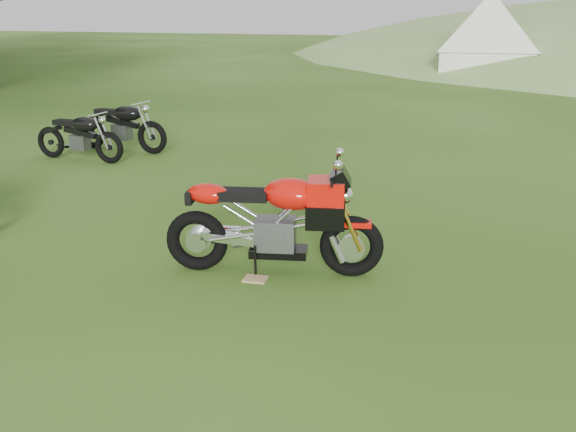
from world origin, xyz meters
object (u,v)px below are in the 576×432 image
(sport_motorcycle, at_px, (273,214))
(vintage_moto_c, at_px, (121,125))
(plywood_board, at_px, (255,279))
(tent_left, at_px, (488,38))
(vintage_moto_d, at_px, (78,135))

(sport_motorcycle, bearing_deg, vintage_moto_c, 122.95)
(vintage_moto_c, bearing_deg, plywood_board, -42.22)
(tent_left, bearing_deg, vintage_moto_d, -112.23)
(sport_motorcycle, height_order, tent_left, tent_left)
(plywood_board, bearing_deg, vintage_moto_d, 141.72)
(sport_motorcycle, relative_size, plywood_board, 9.14)
(sport_motorcycle, xyz_separation_m, vintage_moto_c, (-4.69, 4.50, -0.12))
(vintage_moto_c, xyz_separation_m, tent_left, (5.70, 16.43, 0.97))
(vintage_moto_c, distance_m, vintage_moto_d, 0.96)
(vintage_moto_d, xyz_separation_m, tent_left, (5.95, 17.36, 1.02))
(plywood_board, bearing_deg, vintage_moto_c, 134.07)
(vintage_moto_c, height_order, tent_left, tent_left)
(plywood_board, relative_size, vintage_moto_d, 0.13)
(vintage_moto_c, xyz_separation_m, vintage_moto_d, (-0.25, -0.92, -0.04))
(plywood_board, relative_size, vintage_moto_c, 0.12)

